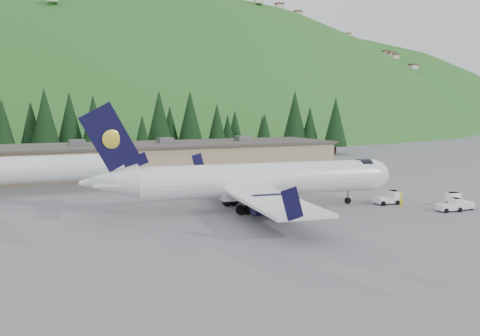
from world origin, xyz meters
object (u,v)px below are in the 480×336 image
(baggage_tug_b, at_px, (389,198))
(baggage_tug_c, at_px, (458,201))
(airliner, at_px, (253,181))
(second_airliner, at_px, (15,169))
(baggage_tug_a, at_px, (451,206))
(terminal_building, at_px, (137,158))
(ramp_worker, at_px, (401,201))

(baggage_tug_b, height_order, baggage_tug_c, baggage_tug_c)
(airliner, distance_m, baggage_tug_c, 23.36)
(airliner, height_order, baggage_tug_b, airliner)
(second_airliner, relative_size, baggage_tug_a, 9.78)
(second_airliner, xyz_separation_m, baggage_tug_b, (39.89, -25.53, -2.62))
(baggage_tug_c, bearing_deg, airliner, 75.27)
(baggage_tug_a, distance_m, terminal_building, 53.24)
(airliner, height_order, ramp_worker, airliner)
(airliner, bearing_deg, ramp_worker, -14.87)
(airliner, bearing_deg, baggage_tug_c, -15.40)
(terminal_building, bearing_deg, second_airliner, -141.22)
(baggage_tug_a, height_order, ramp_worker, ramp_worker)
(baggage_tug_b, relative_size, baggage_tug_c, 0.93)
(second_airliner, relative_size, terminal_building, 0.39)
(terminal_building, bearing_deg, baggage_tug_b, -64.31)
(second_airliner, xyz_separation_m, baggage_tug_a, (43.17, -31.85, -2.68))
(airliner, height_order, baggage_tug_a, airliner)
(baggage_tug_a, xyz_separation_m, ramp_worker, (-3.70, 3.76, 0.22))
(baggage_tug_a, distance_m, baggage_tug_c, 2.50)
(terminal_building, bearing_deg, baggage_tug_a, -64.08)
(airliner, relative_size, second_airliner, 1.31)
(second_airliner, distance_m, baggage_tug_b, 47.43)
(baggage_tug_c, relative_size, terminal_building, 0.05)
(ramp_worker, bearing_deg, terminal_building, -99.88)
(baggage_tug_a, height_order, baggage_tug_c, baggage_tug_c)
(baggage_tug_c, bearing_deg, ramp_worker, 73.89)
(baggage_tug_b, xyz_separation_m, ramp_worker, (-0.42, -2.57, 0.16))
(baggage_tug_a, distance_m, baggage_tug_b, 7.13)
(ramp_worker, bearing_deg, baggage_tug_b, -133.05)
(baggage_tug_b, bearing_deg, terminal_building, 120.85)
(second_airliner, bearing_deg, baggage_tug_b, -32.61)
(ramp_worker, bearing_deg, baggage_tug_a, 100.77)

